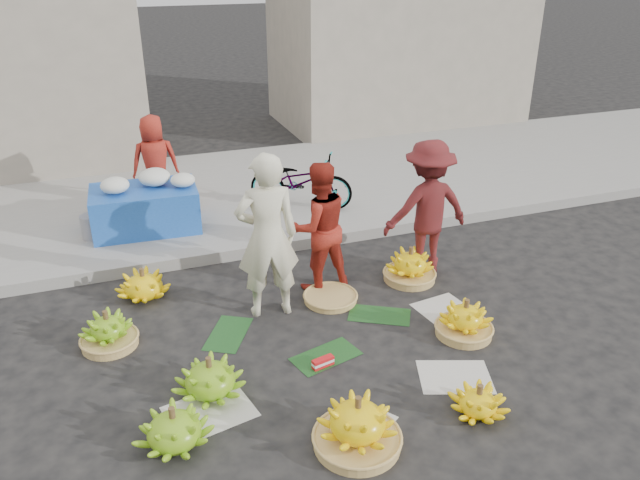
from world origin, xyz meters
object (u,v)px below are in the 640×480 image
object	(u,v)px
banana_bunch_0	(210,378)
flower_table	(146,206)
banana_bunch_4	(465,320)
bicycle	(301,181)
vendor_cream	(267,237)

from	to	relation	value
banana_bunch_0	flower_table	bearing A→B (deg)	92.44
banana_bunch_4	bicycle	bearing A→B (deg)	98.81
banana_bunch_0	banana_bunch_4	bearing A→B (deg)	0.94
bicycle	vendor_cream	bearing A→B (deg)	-174.54
vendor_cream	flower_table	bearing A→B (deg)	-62.27
banana_bunch_0	bicycle	distance (m)	4.15
flower_table	bicycle	world-z (taller)	flower_table
banana_bunch_0	flower_table	size ratio (longest dim) A/B	0.52
flower_table	banana_bunch_4	bearing A→B (deg)	-49.14
banana_bunch_0	banana_bunch_4	xyz separation A→B (m)	(2.59, 0.04, 0.00)
flower_table	vendor_cream	bearing A→B (deg)	-64.37
bicycle	banana_bunch_0	bearing A→B (deg)	-178.52
banana_bunch_4	vendor_cream	bearing A→B (deg)	147.66
vendor_cream	bicycle	size ratio (longest dim) A/B	1.19
flower_table	bicycle	distance (m)	2.19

